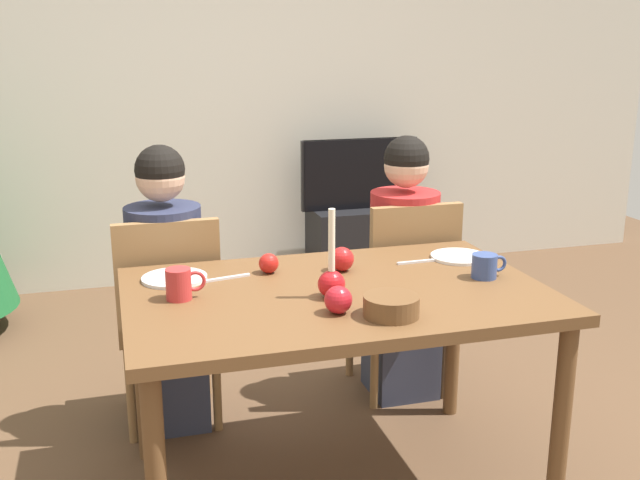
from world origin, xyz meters
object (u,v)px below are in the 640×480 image
object	(u,v)px
plate_left	(174,278)
apple_by_right_mug	(338,300)
bowl_walnuts	(391,306)
apple_by_left_plate	(342,259)
plate_right	(459,257)
person_left_child	(167,294)
apple_near_candle	(269,263)
person_right_child	(403,272)
chair_right	(405,287)
mug_left	(180,284)
chair_left	(168,310)
dining_table	(336,313)
candle_centerpiece	(331,279)
mug_right	(485,266)
tv	(359,174)
tv_stand	(359,243)

from	to	relation	value
plate_left	apple_by_right_mug	bearing A→B (deg)	-46.20
bowl_walnuts	apple_by_left_plate	distance (m)	0.47
plate_right	person_left_child	bearing A→B (deg)	158.76
person_left_child	apple_near_candle	xyz separation A→B (m)	(0.34, -0.40, 0.22)
apple_by_left_plate	apple_by_right_mug	xyz separation A→B (m)	(-0.14, -0.41, -0.00)
person_right_child	chair_right	bearing A→B (deg)	-90.00
person_right_child	bowl_walnuts	size ratio (longest dim) A/B	6.87
apple_by_left_plate	plate_left	bearing A→B (deg)	173.96
mug_left	apple_near_candle	world-z (taller)	mug_left
chair_left	chair_right	xyz separation A→B (m)	(1.02, 0.00, 0.00)
person_left_child	plate_right	xyz separation A→B (m)	(1.08, -0.42, 0.19)
dining_table	mug_left	xyz separation A→B (m)	(-0.51, 0.05, 0.13)
chair_right	apple_near_candle	size ratio (longest dim) A/B	12.50
candle_centerpiece	apple_by_right_mug	size ratio (longest dim) A/B	3.41
plate_right	mug_right	world-z (taller)	mug_right
bowl_walnuts	mug_right	bearing A→B (deg)	29.66
plate_right	bowl_walnuts	xyz separation A→B (m)	(-0.48, -0.50, 0.03)
mug_left	chair_left	bearing A→B (deg)	90.40
person_left_child	plate_left	bearing A→B (deg)	-89.41
person_left_child	tv	bearing A→B (deg)	50.02
tv_stand	plate_left	bearing A→B (deg)	-124.21
candle_centerpiece	apple_by_left_plate	distance (m)	0.29
plate_left	tv_stand	bearing A→B (deg)	55.79
candle_centerpiece	apple_by_right_mug	world-z (taller)	candle_centerpiece
plate_right	apple_by_left_plate	size ratio (longest dim) A/B	2.45
person_left_child	mug_left	distance (m)	0.63
tv_stand	apple_near_candle	size ratio (longest dim) A/B	8.89
apple_near_candle	apple_by_right_mug	distance (m)	0.47
bowl_walnuts	chair_right	bearing A→B (deg)	64.51
tv	mug_left	world-z (taller)	tv
bowl_walnuts	apple_near_candle	world-z (taller)	apple_near_candle
mug_left	bowl_walnuts	xyz separation A→B (m)	(0.60, -0.33, -0.02)
candle_centerpiece	bowl_walnuts	distance (m)	0.25
chair_right	apple_by_left_plate	bearing A→B (deg)	-135.98
chair_left	person_left_child	xyz separation A→B (m)	(0.00, 0.03, 0.06)
tv	tv_stand	bearing A→B (deg)	-90.00
plate_left	plate_right	bearing A→B (deg)	-1.90
candle_centerpiece	apple_near_candle	distance (m)	0.34
mug_right	apple_by_right_mug	xyz separation A→B (m)	(-0.60, -0.19, 0.00)
apple_by_left_plate	bowl_walnuts	bearing A→B (deg)	-89.44
chair_left	bowl_walnuts	xyz separation A→B (m)	(0.60, -0.89, 0.27)
plate_left	chair_right	bearing A→B (deg)	18.97
plate_left	bowl_walnuts	world-z (taller)	bowl_walnuts
person_right_child	chair_left	bearing A→B (deg)	-178.19
mug_right	plate_left	bearing A→B (deg)	165.15
tv_stand	apple_by_right_mug	distance (m)	2.74
tv	plate_right	xyz separation A→B (m)	(-0.32, -2.08, 0.05)
tv	mug_left	bearing A→B (deg)	-121.67
dining_table	tv	world-z (taller)	tv
chair_left	mug_right	bearing A→B (deg)	-30.82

